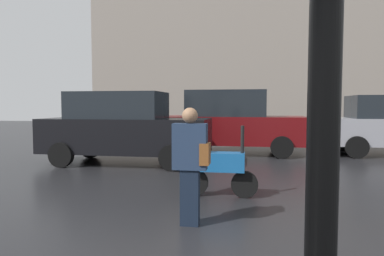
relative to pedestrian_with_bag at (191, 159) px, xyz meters
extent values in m
cylinder|color=black|center=(0.96, -3.58, 0.45)|extent=(0.08, 0.08, 2.66)
cube|color=black|center=(-0.02, 0.00, -0.51)|extent=(0.24, 0.15, 0.74)
cube|color=#1E2D47|center=(-0.02, 0.00, 0.16)|extent=(0.44, 0.20, 0.60)
sphere|color=#936B4C|center=(-0.02, 0.00, 0.57)|extent=(0.21, 0.21, 0.21)
cube|color=brown|center=(0.18, 0.00, 0.07)|extent=(0.12, 0.24, 0.28)
cylinder|color=black|center=(0.66, 1.51, -0.65)|extent=(0.46, 0.09, 0.46)
cylinder|color=black|center=(-0.20, 1.51, -0.65)|extent=(0.46, 0.09, 0.46)
cube|color=#195999|center=(0.23, 1.51, -0.27)|extent=(0.86, 0.32, 0.32)
cube|color=black|center=(-0.15, 1.51, 0.01)|extent=(0.28, 0.28, 0.24)
cylinder|color=black|center=(0.62, 1.51, 0.08)|extent=(0.06, 0.06, 0.55)
cube|color=#590C0F|center=(0.16, 7.04, -0.10)|extent=(4.57, 1.70, 0.89)
cube|color=black|center=(-0.07, 7.04, 0.76)|extent=(2.51, 1.57, 0.84)
cylinder|color=black|center=(1.64, 7.89, -0.54)|extent=(0.67, 0.18, 0.67)
cylinder|color=black|center=(1.64, 6.19, -0.54)|extent=(0.67, 0.18, 0.67)
cylinder|color=black|center=(-1.32, 7.89, -0.54)|extent=(0.67, 0.18, 0.67)
cylinder|color=black|center=(-1.32, 6.19, -0.54)|extent=(0.67, 0.18, 0.67)
cube|color=black|center=(-2.57, 4.54, -0.11)|extent=(4.45, 1.66, 0.91)
cube|color=black|center=(-2.79, 4.54, 0.70)|extent=(2.44, 1.52, 0.71)
cylinder|color=black|center=(-1.12, 5.37, -0.56)|extent=(0.64, 0.18, 0.64)
cylinder|color=black|center=(-1.12, 3.71, -0.56)|extent=(0.64, 0.18, 0.64)
cylinder|color=black|center=(-4.01, 5.37, -0.56)|extent=(0.64, 0.18, 0.64)
cylinder|color=black|center=(-4.01, 3.71, -0.56)|extent=(0.64, 0.18, 0.64)
cylinder|color=black|center=(3.84, 8.33, -0.55)|extent=(0.67, 0.18, 0.67)
cylinder|color=black|center=(3.84, 6.60, -0.55)|extent=(0.67, 0.18, 0.67)
cube|color=gray|center=(0.82, 14.88, 6.28)|extent=(17.61, 2.02, 14.32)
camera|label=1|loc=(0.79, -4.50, 0.70)|focal=33.04mm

